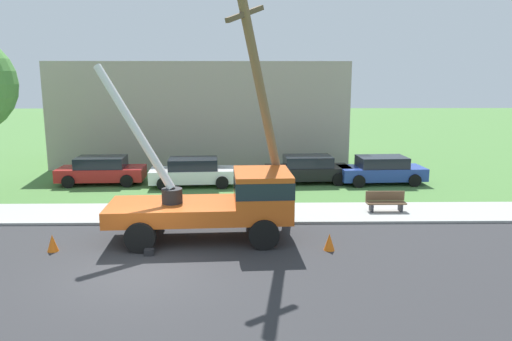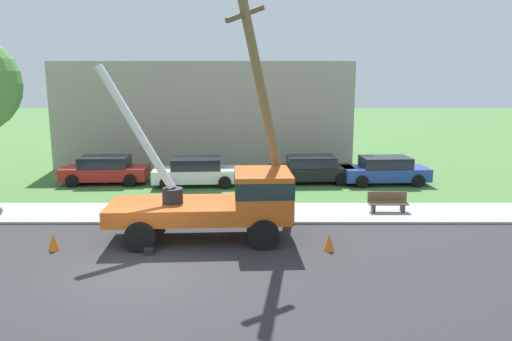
{
  "view_description": "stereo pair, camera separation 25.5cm",
  "coord_description": "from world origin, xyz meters",
  "px_view_note": "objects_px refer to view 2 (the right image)",
  "views": [
    {
      "loc": [
        3.14,
        -13.33,
        5.56
      ],
      "look_at": [
        3.41,
        3.47,
        2.28
      ],
      "focal_mm": 34.14,
      "sensor_mm": 36.0,
      "label": 1
    },
    {
      "loc": [
        3.39,
        -13.34,
        5.56
      ],
      "look_at": [
        3.41,
        3.47,
        2.28
      ],
      "focal_mm": 34.14,
      "sensor_mm": 36.0,
      "label": 2
    }
  ],
  "objects_px": {
    "parked_sedan_red": "(105,170)",
    "parked_sedan_white": "(196,172)",
    "leaning_utility_pole": "(265,109)",
    "park_bench": "(387,203)",
    "parked_sedan_blue": "(384,170)",
    "traffic_cone_ahead": "(329,242)",
    "traffic_cone_behind": "(53,242)",
    "parked_sedan_black": "(310,169)",
    "utility_truck": "(224,199)"
  },
  "relations": [
    {
      "from": "traffic_cone_ahead",
      "to": "parked_sedan_blue",
      "type": "relative_size",
      "value": 0.12
    },
    {
      "from": "park_bench",
      "to": "parked_sedan_red",
      "type": "bearing_deg",
      "value": 156.45
    },
    {
      "from": "parked_sedan_blue",
      "to": "traffic_cone_ahead",
      "type": "bearing_deg",
      "value": -113.71
    },
    {
      "from": "parked_sedan_red",
      "to": "park_bench",
      "type": "relative_size",
      "value": 2.8
    },
    {
      "from": "traffic_cone_behind",
      "to": "parked_sedan_red",
      "type": "distance_m",
      "value": 10.15
    },
    {
      "from": "parked_sedan_white",
      "to": "park_bench",
      "type": "height_order",
      "value": "parked_sedan_white"
    },
    {
      "from": "leaning_utility_pole",
      "to": "parked_sedan_blue",
      "type": "bearing_deg",
      "value": 50.5
    },
    {
      "from": "utility_truck",
      "to": "parked_sedan_blue",
      "type": "bearing_deg",
      "value": 48.08
    },
    {
      "from": "leaning_utility_pole",
      "to": "parked_sedan_blue",
      "type": "distance_m",
      "value": 10.76
    },
    {
      "from": "utility_truck",
      "to": "parked_sedan_white",
      "type": "distance_m",
      "value": 8.58
    },
    {
      "from": "parked_sedan_red",
      "to": "parked_sedan_black",
      "type": "xyz_separation_m",
      "value": [
        10.81,
        0.14,
        0.0
      ]
    },
    {
      "from": "traffic_cone_ahead",
      "to": "leaning_utility_pole",
      "type": "bearing_deg",
      "value": 133.14
    },
    {
      "from": "utility_truck",
      "to": "traffic_cone_behind",
      "type": "bearing_deg",
      "value": -167.43
    },
    {
      "from": "traffic_cone_behind",
      "to": "parked_sedan_white",
      "type": "height_order",
      "value": "parked_sedan_white"
    },
    {
      "from": "traffic_cone_behind",
      "to": "parked_sedan_black",
      "type": "bearing_deg",
      "value": 47.15
    },
    {
      "from": "park_bench",
      "to": "parked_sedan_white",
      "type": "bearing_deg",
      "value": 147.99
    },
    {
      "from": "leaning_utility_pole",
      "to": "traffic_cone_behind",
      "type": "height_order",
      "value": "leaning_utility_pole"
    },
    {
      "from": "leaning_utility_pole",
      "to": "parked_sedan_white",
      "type": "relative_size",
      "value": 1.92
    },
    {
      "from": "parked_sedan_red",
      "to": "traffic_cone_behind",
      "type": "bearing_deg",
      "value": -82.29
    },
    {
      "from": "parked_sedan_white",
      "to": "parked_sedan_black",
      "type": "relative_size",
      "value": 1.0
    },
    {
      "from": "leaning_utility_pole",
      "to": "parked_sedan_white",
      "type": "height_order",
      "value": "leaning_utility_pole"
    },
    {
      "from": "leaning_utility_pole",
      "to": "parked_sedan_black",
      "type": "height_order",
      "value": "leaning_utility_pole"
    },
    {
      "from": "traffic_cone_behind",
      "to": "park_bench",
      "type": "bearing_deg",
      "value": 19.59
    },
    {
      "from": "parked_sedan_red",
      "to": "parked_sedan_black",
      "type": "height_order",
      "value": "same"
    },
    {
      "from": "parked_sedan_red",
      "to": "parked_sedan_white",
      "type": "xyz_separation_m",
      "value": [
        4.85,
        -0.51,
        0.0
      ]
    },
    {
      "from": "parked_sedan_red",
      "to": "park_bench",
      "type": "xyz_separation_m",
      "value": [
        13.31,
        -5.8,
        -0.25
      ]
    },
    {
      "from": "utility_truck",
      "to": "parked_sedan_black",
      "type": "xyz_separation_m",
      "value": [
        3.96,
        8.96,
        -0.7
      ]
    },
    {
      "from": "traffic_cone_ahead",
      "to": "parked_sedan_black",
      "type": "xyz_separation_m",
      "value": [
        0.53,
        10.23,
        0.43
      ]
    },
    {
      "from": "leaning_utility_pole",
      "to": "parked_sedan_red",
      "type": "relative_size",
      "value": 1.93
    },
    {
      "from": "utility_truck",
      "to": "parked_sedan_blue",
      "type": "relative_size",
      "value": 1.53
    },
    {
      "from": "park_bench",
      "to": "leaning_utility_pole",
      "type": "bearing_deg",
      "value": -157.31
    },
    {
      "from": "leaning_utility_pole",
      "to": "parked_sedan_white",
      "type": "xyz_separation_m",
      "value": [
        -3.39,
        7.4,
        -3.72
      ]
    },
    {
      "from": "parked_sedan_red",
      "to": "parked_sedan_black",
      "type": "distance_m",
      "value": 10.81
    },
    {
      "from": "traffic_cone_ahead",
      "to": "parked_sedan_red",
      "type": "distance_m",
      "value": 14.42
    },
    {
      "from": "parked_sedan_black",
      "to": "parked_sedan_blue",
      "type": "distance_m",
      "value": 3.86
    },
    {
      "from": "traffic_cone_behind",
      "to": "parked_sedan_black",
      "type": "xyz_separation_m",
      "value": [
        9.45,
        10.19,
        0.43
      ]
    },
    {
      "from": "parked_sedan_black",
      "to": "park_bench",
      "type": "distance_m",
      "value": 6.44
    },
    {
      "from": "parked_sedan_red",
      "to": "parked_sedan_blue",
      "type": "height_order",
      "value": "same"
    },
    {
      "from": "utility_truck",
      "to": "traffic_cone_ahead",
      "type": "distance_m",
      "value": 3.83
    },
    {
      "from": "parked_sedan_black",
      "to": "leaning_utility_pole",
      "type": "bearing_deg",
      "value": -107.7
    },
    {
      "from": "utility_truck",
      "to": "leaning_utility_pole",
      "type": "xyz_separation_m",
      "value": [
        1.39,
        0.91,
        3.02
      ]
    },
    {
      "from": "traffic_cone_behind",
      "to": "parked_sedan_blue",
      "type": "bearing_deg",
      "value": 36.72
    },
    {
      "from": "leaning_utility_pole",
      "to": "park_bench",
      "type": "bearing_deg",
      "value": 22.69
    },
    {
      "from": "utility_truck",
      "to": "parked_sedan_blue",
      "type": "height_order",
      "value": "utility_truck"
    },
    {
      "from": "leaning_utility_pole",
      "to": "parked_sedan_red",
      "type": "height_order",
      "value": "leaning_utility_pole"
    },
    {
      "from": "traffic_cone_ahead",
      "to": "traffic_cone_behind",
      "type": "bearing_deg",
      "value": 179.7
    },
    {
      "from": "parked_sedan_red",
      "to": "parked_sedan_white",
      "type": "distance_m",
      "value": 4.87
    },
    {
      "from": "traffic_cone_ahead",
      "to": "parked_sedan_red",
      "type": "relative_size",
      "value": 0.13
    },
    {
      "from": "utility_truck",
      "to": "leaning_utility_pole",
      "type": "height_order",
      "value": "leaning_utility_pole"
    },
    {
      "from": "traffic_cone_ahead",
      "to": "parked_sedan_black",
      "type": "bearing_deg",
      "value": 87.05
    }
  ]
}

